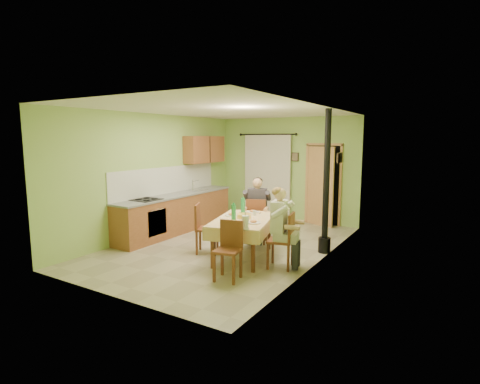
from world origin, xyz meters
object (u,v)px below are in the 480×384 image
Objects in this scene: chair_right at (281,251)px; stove_flue at (326,201)px; man_far at (257,203)px; man_right at (281,218)px; chair_near at (228,262)px; chair_far at (257,230)px; dining_table at (243,238)px; chair_left at (206,238)px.

chair_right is 1.49m from stove_flue.
man_far and man_right have the same top height.
chair_far is at bearing -84.67° from chair_near.
chair_near is 1.07m from chair_right.
chair_right is at bearing -22.83° from dining_table.
chair_far is (-0.28, 1.06, -0.09)m from dining_table.
chair_left reaches higher than dining_table.
chair_left is at bearing -148.73° from stove_flue.
dining_table is at bearing 70.07° from man_right.
chair_far is 1.01× the size of chair_left.
man_far is (0.51, 1.15, 0.59)m from chair_left.
chair_near is (0.63, -2.12, -0.00)m from chair_far.
chair_far reaches higher than dining_table.
man_far is at bearing 129.73° from chair_left.
chair_right is at bearing -66.63° from man_far.
chair_right is 0.70× the size of man_far.
chair_far reaches higher than chair_right.
chair_left is at bearing 169.87° from dining_table.
stove_flue reaches higher than chair_right.
man_far is (-0.63, 2.14, 0.59)m from chair_near.
man_far is at bearing -177.58° from stove_flue.
chair_left is at bearing -51.96° from chair_near.
stove_flue is at bearing -29.00° from man_right.
dining_table is 1.90× the size of chair_far.
chair_near is 2.47m from stove_flue.
man_right is at bearing -127.64° from chair_near.
chair_far is at bearing 129.28° from chair_left.
dining_table is 1.12m from chair_near.
man_far is (-0.00, 0.01, 0.59)m from chair_far.
chair_far is at bearing -177.06° from stove_flue.
chair_near is (0.35, -1.06, -0.09)m from dining_table.
dining_table is at bearing -136.45° from stove_flue.
stove_flue is at bearing 28.08° from dining_table.
man_far is at bearing 31.26° from chair_right.
man_right is 0.50× the size of stove_flue.
chair_far reaches higher than chair_left.
man_right is (0.47, 0.95, 0.59)m from chair_near.
man_far is at bearing 90.00° from chair_far.
dining_table is 0.81m from chair_left.
stove_flue is (1.99, 1.21, 0.73)m from chair_left.
man_far is (-0.29, 1.07, 0.50)m from dining_table.
chair_near is at bearing -87.42° from dining_table.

